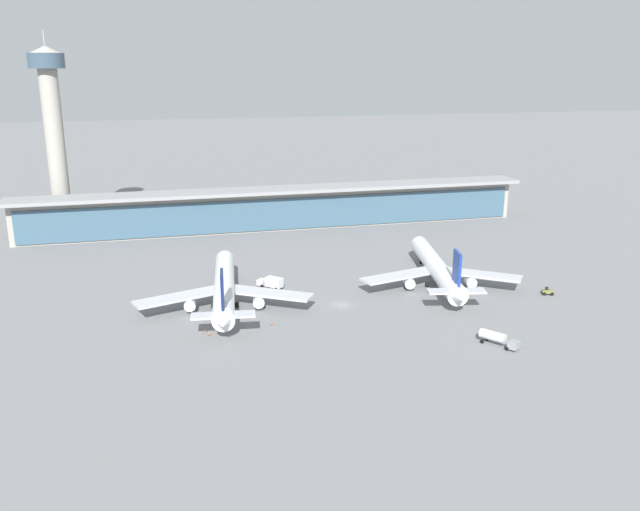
{
  "coord_description": "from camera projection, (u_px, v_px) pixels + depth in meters",
  "views": [
    {
      "loc": [
        -43.58,
        -149.13,
        57.73
      ],
      "look_at": [
        0.0,
        21.24,
        6.92
      ],
      "focal_mm": 37.31,
      "sensor_mm": 36.0,
      "label": 1
    }
  ],
  "objects": [
    {
      "name": "terminal_building",
      "position": [
        278.0,
        208.0,
        239.45
      ],
      "size": [
        183.6,
        12.8,
        15.2
      ],
      "color": "#9E998E",
      "rests_on": "ground"
    },
    {
      "name": "safety_cone_bravo",
      "position": [
        210.0,
        334.0,
        146.92
      ],
      "size": [
        0.62,
        0.62,
        0.7
      ],
      "color": "orange",
      "rests_on": "ground"
    },
    {
      "name": "safety_cone_charlie",
      "position": [
        272.0,
        323.0,
        152.7
      ],
      "size": [
        0.62,
        0.62,
        0.7
      ],
      "color": "orange",
      "rests_on": "ground"
    },
    {
      "name": "service_truck_under_wing_grey",
      "position": [
        497.0,
        338.0,
        141.09
      ],
      "size": [
        6.78,
        8.34,
        2.95
      ],
      "color": "gray",
      "rests_on": "ground"
    },
    {
      "name": "control_tower",
      "position": [
        53.0,
        125.0,
        229.36
      ],
      "size": [
        12.0,
        12.0,
        68.66
      ],
      "color": "#9E998E",
      "rests_on": "ground"
    },
    {
      "name": "ground_plane",
      "position": [
        341.0,
        305.0,
        165.2
      ],
      "size": [
        1200.0,
        1200.0,
        0.0
      ],
      "primitive_type": "plane",
      "color": "slate"
    },
    {
      "name": "service_truck_mid_apron_olive",
      "position": [
        548.0,
        291.0,
        172.48
      ],
      "size": [
        3.26,
        2.54,
        2.05
      ],
      "color": "olive",
      "rests_on": "ground"
    },
    {
      "name": "airliner_centre_stand",
      "position": [
        437.0,
        268.0,
        178.9
      ],
      "size": [
        42.6,
        56.14,
        15.04
      ],
      "color": "white",
      "rests_on": "ground"
    },
    {
      "name": "safety_cone_alpha",
      "position": [
        205.0,
        330.0,
        148.94
      ],
      "size": [
        0.62,
        0.62,
        0.7
      ],
      "color": "orange",
      "rests_on": "ground"
    },
    {
      "name": "airliner_left_stand",
      "position": [
        224.0,
        287.0,
        163.62
      ],
      "size": [
        43.15,
        56.48,
        15.04
      ],
      "color": "white",
      "rests_on": "ground"
    },
    {
      "name": "service_truck_near_nose_white",
      "position": [
        272.0,
        282.0,
        177.21
      ],
      "size": [
        6.76,
        6.82,
        3.1
      ],
      "color": "silver",
      "rests_on": "ground"
    }
  ]
}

